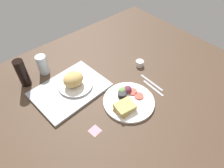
% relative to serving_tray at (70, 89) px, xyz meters
% --- Properties ---
extents(ground_plane, '(1.90, 1.50, 0.03)m').
position_rel_serving_tray_xyz_m(ground_plane, '(0.19, -0.19, -0.02)').
color(ground_plane, '#4C3828').
extents(serving_tray, '(0.47, 0.36, 0.02)m').
position_rel_serving_tray_xyz_m(serving_tray, '(0.00, 0.00, 0.00)').
color(serving_tray, '#9EA0A3').
rests_on(serving_tray, ground_plane).
extents(bread_plate_near, '(0.22, 0.22, 0.10)m').
position_rel_serving_tray_xyz_m(bread_plate_near, '(0.04, 0.00, 0.05)').
color(bread_plate_near, white).
rests_on(bread_plate_near, serving_tray).
extents(plate_with_salad, '(0.31, 0.31, 0.05)m').
position_rel_serving_tray_xyz_m(plate_with_salad, '(0.21, -0.31, 0.01)').
color(plate_with_salad, white).
rests_on(plate_with_salad, ground_plane).
extents(drinking_glass, '(0.07, 0.07, 0.14)m').
position_rel_serving_tray_xyz_m(drinking_glass, '(-0.04, 0.26, 0.06)').
color(drinking_glass, silver).
rests_on(drinking_glass, ground_plane).
extents(soda_bottle, '(0.06, 0.06, 0.19)m').
position_rel_serving_tray_xyz_m(soda_bottle, '(-0.19, 0.24, 0.09)').
color(soda_bottle, black).
rests_on(soda_bottle, ground_plane).
extents(espresso_cup, '(0.06, 0.06, 0.04)m').
position_rel_serving_tray_xyz_m(espresso_cup, '(0.51, -0.12, 0.01)').
color(espresso_cup, silver).
rests_on(espresso_cup, ground_plane).
extents(fork, '(0.02, 0.17, 0.01)m').
position_rel_serving_tray_xyz_m(fork, '(0.42, -0.34, -0.01)').
color(fork, '#B7B7BC').
rests_on(fork, ground_plane).
extents(knife, '(0.02, 0.19, 0.01)m').
position_rel_serving_tray_xyz_m(knife, '(0.45, -0.30, -0.01)').
color(knife, '#B7B7BC').
rests_on(knife, ground_plane).
extents(sticky_note, '(0.06, 0.06, 0.00)m').
position_rel_serving_tray_xyz_m(sticky_note, '(-0.06, -0.34, -0.01)').
color(sticky_note, pink).
rests_on(sticky_note, ground_plane).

